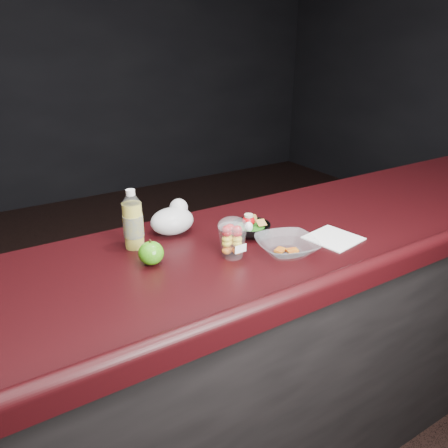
{
  "coord_description": "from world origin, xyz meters",
  "views": [
    {
      "loc": [
        -0.59,
        -0.79,
        1.66
      ],
      "look_at": [
        0.1,
        0.32,
        1.1
      ],
      "focal_mm": 35.0,
      "sensor_mm": 36.0,
      "label": 1
    }
  ],
  "objects_px": {
    "takeout_bowl": "(286,246)",
    "green_apple": "(151,253)",
    "fruit_cup": "(233,237)",
    "snack_bowl": "(251,228)",
    "lemonade_bottle": "(133,224)"
  },
  "relations": [
    {
      "from": "green_apple",
      "to": "takeout_bowl",
      "type": "relative_size",
      "value": 0.34
    },
    {
      "from": "fruit_cup",
      "to": "green_apple",
      "type": "bearing_deg",
      "value": 159.45
    },
    {
      "from": "snack_bowl",
      "to": "green_apple",
      "type": "bearing_deg",
      "value": -177.94
    },
    {
      "from": "lemonade_bottle",
      "to": "green_apple",
      "type": "bearing_deg",
      "value": -89.77
    },
    {
      "from": "lemonade_bottle",
      "to": "takeout_bowl",
      "type": "distance_m",
      "value": 0.5
    },
    {
      "from": "lemonade_bottle",
      "to": "takeout_bowl",
      "type": "height_order",
      "value": "lemonade_bottle"
    },
    {
      "from": "takeout_bowl",
      "to": "snack_bowl",
      "type": "bearing_deg",
      "value": 96.18
    },
    {
      "from": "takeout_bowl",
      "to": "green_apple",
      "type": "bearing_deg",
      "value": 158.11
    },
    {
      "from": "lemonade_bottle",
      "to": "snack_bowl",
      "type": "xyz_separation_m",
      "value": [
        0.38,
        -0.12,
        -0.06
      ]
    },
    {
      "from": "fruit_cup",
      "to": "green_apple",
      "type": "xyz_separation_m",
      "value": [
        -0.24,
        0.09,
        -0.03
      ]
    },
    {
      "from": "green_apple",
      "to": "fruit_cup",
      "type": "bearing_deg",
      "value": -20.55
    },
    {
      "from": "green_apple",
      "to": "snack_bowl",
      "type": "distance_m",
      "value": 0.38
    },
    {
      "from": "takeout_bowl",
      "to": "fruit_cup",
      "type": "bearing_deg",
      "value": 156.19
    },
    {
      "from": "lemonade_bottle",
      "to": "takeout_bowl",
      "type": "xyz_separation_m",
      "value": [
        0.4,
        -0.3,
        -0.06
      ]
    },
    {
      "from": "fruit_cup",
      "to": "snack_bowl",
      "type": "bearing_deg",
      "value": 35.88
    }
  ]
}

